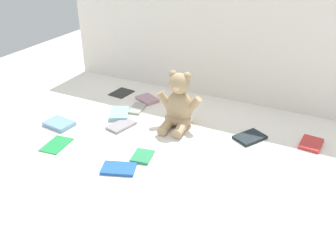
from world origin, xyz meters
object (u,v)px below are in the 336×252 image
(book_case_1, at_px, (147,99))
(book_case_4, at_px, (137,109))
(book_case_2, at_px, (311,144))
(book_case_9, at_px, (119,169))
(book_case_10, at_px, (121,125))
(book_case_3, at_px, (119,114))
(book_case_5, at_px, (122,93))
(book_case_6, at_px, (56,144))
(book_case_0, at_px, (250,137))
(book_case_8, at_px, (59,124))
(book_case_7, at_px, (142,156))
(teddy_bear, at_px, (179,106))

(book_case_1, xyz_separation_m, book_case_4, (0.00, -0.11, -0.00))
(book_case_2, xyz_separation_m, book_case_9, (-0.64, -0.52, -0.00))
(book_case_9, xyz_separation_m, book_case_10, (-0.18, 0.29, 0.00))
(book_case_1, relative_size, book_case_4, 0.94)
(book_case_1, height_order, book_case_3, book_case_3)
(book_case_2, bearing_deg, book_case_5, 178.84)
(book_case_6, bearing_deg, book_case_0, 23.25)
(book_case_9, distance_m, book_case_10, 0.34)
(book_case_3, relative_size, book_case_8, 1.03)
(book_case_2, xyz_separation_m, book_case_5, (-1.02, 0.10, -0.00))
(book_case_5, bearing_deg, book_case_4, -31.00)
(book_case_8, xyz_separation_m, book_case_10, (0.27, 0.12, -0.00))
(book_case_6, bearing_deg, book_case_10, 51.72)
(book_case_8, bearing_deg, book_case_5, 179.11)
(book_case_4, height_order, book_case_10, book_case_10)
(book_case_3, distance_m, book_case_10, 0.12)
(book_case_5, relative_size, book_case_10, 0.92)
(book_case_9, bearing_deg, book_case_1, 179.22)
(book_case_4, distance_m, book_case_8, 0.39)
(book_case_9, bearing_deg, book_case_0, 119.49)
(book_case_2, relative_size, book_case_7, 1.21)
(book_case_6, xyz_separation_m, book_case_10, (0.16, 0.26, 0.00))
(book_case_5, relative_size, book_case_6, 0.90)
(book_case_5, bearing_deg, book_case_3, -53.65)
(book_case_5, xyz_separation_m, book_case_9, (0.39, -0.62, 0.00))
(book_case_6, xyz_separation_m, book_case_7, (0.38, 0.08, 0.00))
(teddy_bear, height_order, book_case_10, teddy_bear)
(book_case_2, relative_size, book_case_4, 0.98)
(book_case_10, bearing_deg, book_case_4, -68.46)
(book_case_3, bearing_deg, book_case_0, -21.02)
(book_case_9, bearing_deg, book_case_6, -115.46)
(book_case_4, xyz_separation_m, book_case_10, (0.03, -0.19, 0.00))
(book_case_0, bearing_deg, book_case_1, 17.15)
(book_case_2, height_order, book_case_8, book_case_8)
(book_case_9, bearing_deg, book_case_4, -177.06)
(book_case_3, xyz_separation_m, book_case_8, (-0.19, -0.21, -0.00))
(book_case_5, bearing_deg, book_case_10, -51.30)
(book_case_4, distance_m, book_case_7, 0.44)
(teddy_bear, xyz_separation_m, book_case_7, (-0.01, -0.31, -0.09))
(book_case_0, relative_size, book_case_10, 1.00)
(book_case_2, distance_m, book_case_3, 0.90)
(book_case_5, distance_m, book_case_10, 0.38)
(book_case_7, bearing_deg, book_case_10, 129.40)
(book_case_3, height_order, book_case_7, book_case_3)
(teddy_bear, height_order, book_case_2, teddy_bear)
(book_case_1, bearing_deg, book_case_4, 29.05)
(book_case_8, relative_size, book_case_9, 1.02)
(book_case_4, relative_size, book_case_8, 0.91)
(book_case_1, height_order, book_case_4, book_case_1)
(book_case_4, distance_m, book_case_6, 0.47)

